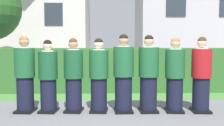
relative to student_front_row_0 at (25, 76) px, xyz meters
The scene contains 13 objects.
ground_plane 2.02m from the student_front_row_0, ahead, with size 60.00×60.00×0.00m, color slate.
student_front_row_0 is the anchor object (origin of this frame).
student_front_row_1 0.50m from the student_front_row_0, ahead, with size 0.40×0.51×1.54m.
student_front_row_2 1.04m from the student_front_row_0, ahead, with size 0.41×0.52×1.58m.
student_front_row_3 1.58m from the student_front_row_0, ahead, with size 0.41×0.52×1.58m.
student_front_row_4 2.11m from the student_front_row_0, ahead, with size 0.43×0.53×1.66m.
student_front_row_5 2.64m from the student_front_row_0, ahead, with size 0.43×0.48×1.65m.
student_front_row_6 3.20m from the student_front_row_0, ahead, with size 0.41×0.49×1.59m.
student_in_red_blazer 3.77m from the student_front_row_0, ahead, with size 0.42×0.48×1.61m.
hedge 2.98m from the student_front_row_0, 51.39° to the left, with size 11.57×0.70×1.32m.
school_building_main 10.47m from the student_front_row_0, 52.40° to the left, with size 5.77×3.47×6.85m.
school_building_annex 10.32m from the student_front_row_0, 102.06° to the left, with size 6.02×4.64×6.39m.
lawn_strip 2.53m from the student_front_row_0, 39.42° to the left, with size 11.57×0.90×0.01m, color #477A38.
Camera 1 is at (-0.15, -5.56, 1.47)m, focal length 42.21 mm.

